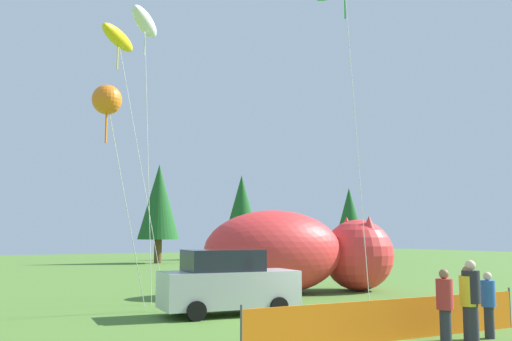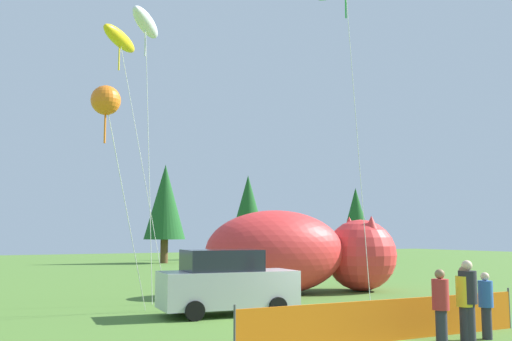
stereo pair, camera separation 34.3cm
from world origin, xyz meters
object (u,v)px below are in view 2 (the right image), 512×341
(inflatable_cat, at_px, (299,255))
(spectator_in_black_shirt, at_px, (486,302))
(spectator_in_white_shirt, at_px, (465,301))
(spectator_in_red_shirt, at_px, (441,304))
(spectator_in_yellow_shirt, at_px, (468,298))
(kite_orange_flower, at_px, (106,101))
(folding_chair, at_px, (440,307))
(parked_car, at_px, (227,283))
(kite_white_ghost, at_px, (146,24))
(kite_yellow_hero, at_px, (120,40))

(inflatable_cat, bearing_deg, spectator_in_black_shirt, -92.00)
(spectator_in_white_shirt, bearing_deg, spectator_in_red_shirt, -175.48)
(spectator_in_yellow_shirt, bearing_deg, inflatable_cat, 77.53)
(spectator_in_black_shirt, relative_size, kite_orange_flower, 0.23)
(spectator_in_black_shirt, bearing_deg, spectator_in_yellow_shirt, -166.60)
(folding_chair, relative_size, spectator_in_red_shirt, 0.49)
(parked_car, xyz_separation_m, spectator_in_white_shirt, (2.90, -6.82, -0.03))
(kite_orange_flower, bearing_deg, kite_white_ghost, 57.88)
(folding_chair, xyz_separation_m, kite_white_ghost, (-6.05, 8.50, 9.95))
(spectator_in_white_shirt, bearing_deg, folding_chair, 55.63)
(inflatable_cat, xyz_separation_m, spectator_in_white_shirt, (-2.54, -11.13, -0.65))
(kite_white_ghost, relative_size, kite_yellow_hero, 1.02)
(inflatable_cat, xyz_separation_m, kite_white_ghost, (-7.03, -0.35, 8.83))
(spectator_in_white_shirt, distance_m, kite_white_ghost, 15.05)
(parked_car, height_order, kite_white_ghost, kite_white_ghost)
(spectator_in_red_shirt, height_order, spectator_in_white_shirt, spectator_in_white_shirt)
(spectator_in_black_shirt, bearing_deg, spectator_in_red_shirt, -172.85)
(spectator_in_white_shirt, xyz_separation_m, kite_yellow_hero, (-5.02, 12.53, 9.31))
(kite_yellow_hero, bearing_deg, parked_car, -69.68)
(kite_yellow_hero, bearing_deg, kite_orange_flower, -107.81)
(kite_white_ghost, bearing_deg, spectator_in_black_shirt, -63.19)
(inflatable_cat, bearing_deg, folding_chair, -89.73)
(spectator_in_white_shirt, bearing_deg, kite_white_ghost, 112.62)
(spectator_in_red_shirt, distance_m, kite_yellow_hero, 16.23)
(parked_car, bearing_deg, inflatable_cat, 44.46)
(spectator_in_black_shirt, bearing_deg, kite_yellow_hero, 115.47)
(parked_car, height_order, inflatable_cat, inflatable_cat)
(spectator_in_white_shirt, relative_size, kite_orange_flower, 0.25)
(spectator_in_red_shirt, xyz_separation_m, spectator_in_black_shirt, (1.71, 0.21, -0.07))
(spectator_in_black_shirt, bearing_deg, spectator_in_white_shirt, -170.38)
(spectator_in_yellow_shirt, bearing_deg, parked_car, 113.40)
(kite_white_ghost, height_order, kite_yellow_hero, kite_white_ghost)
(parked_car, relative_size, kite_white_ghost, 0.40)
(folding_chair, distance_m, spectator_in_black_shirt, 2.27)
(folding_chair, relative_size, kite_yellow_hero, 0.08)
(spectator_in_black_shirt, distance_m, spectator_in_yellow_shirt, 0.85)
(spectator_in_white_shirt, relative_size, kite_yellow_hero, 0.16)
(folding_chair, xyz_separation_m, spectator_in_yellow_shirt, (-1.49, -2.32, 0.54))
(parked_car, distance_m, spectator_in_black_shirt, 7.67)
(inflatable_cat, xyz_separation_m, kite_orange_flower, (-9.26, -3.89, 4.84))
(kite_white_ghost, bearing_deg, inflatable_cat, 2.81)
(parked_car, distance_m, kite_yellow_hero, 11.11)
(parked_car, relative_size, spectator_in_black_shirt, 2.78)
(spectator_in_yellow_shirt, xyz_separation_m, spectator_in_white_shirt, (-0.07, 0.04, -0.08))
(spectator_in_red_shirt, xyz_separation_m, kite_yellow_hero, (-4.19, 12.60, 9.33))
(spectator_in_red_shirt, bearing_deg, kite_yellow_hero, 108.39)
(parked_car, bearing_deg, kite_orange_flower, 179.70)
(spectator_in_yellow_shirt, bearing_deg, kite_orange_flower, 132.97)
(inflatable_cat, relative_size, spectator_in_yellow_shirt, 4.68)
(parked_car, bearing_deg, spectator_in_yellow_shirt, -60.55)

